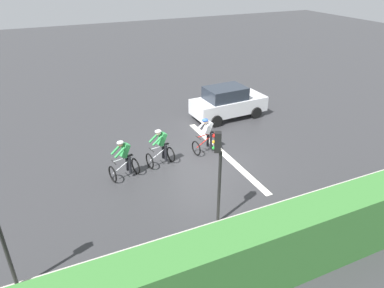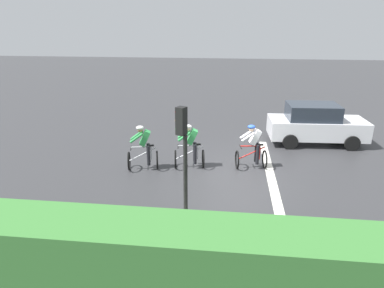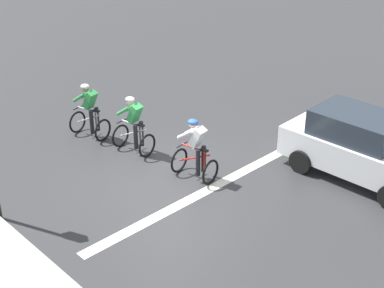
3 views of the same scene
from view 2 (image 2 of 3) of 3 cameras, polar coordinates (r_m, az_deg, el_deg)
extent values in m
plane|color=#333335|center=(12.41, 7.79, -4.82)|extent=(80.00, 80.00, 0.00)
cube|color=#ADA89E|center=(7.88, -7.33, -20.41)|extent=(2.80, 18.81, 0.12)
cube|color=#387533|center=(6.38, -10.41, -20.59)|extent=(1.10, 18.81, 2.05)
cube|color=silver|center=(12.49, 12.91, -4.97)|extent=(7.00, 0.30, 0.01)
torus|color=black|center=(12.65, -10.43, -2.80)|extent=(0.68, 0.20, 0.68)
torus|color=black|center=(12.60, -5.81, -2.66)|extent=(0.68, 0.20, 0.68)
cylinder|color=silver|center=(12.52, -8.18, -1.67)|extent=(0.25, 0.97, 0.51)
cylinder|color=silver|center=(12.50, -6.78, -1.52)|extent=(0.04, 0.04, 0.55)
cylinder|color=silver|center=(12.43, -8.47, -0.50)|extent=(0.20, 0.71, 0.04)
cube|color=black|center=(12.40, -6.84, -0.25)|extent=(0.14, 0.24, 0.04)
cylinder|color=black|center=(12.46, -10.11, -0.66)|extent=(0.42, 0.12, 0.03)
cube|color=green|center=(12.30, -7.84, 1.03)|extent=(0.38, 0.46, 0.57)
sphere|color=#9E7051|center=(12.22, -8.63, 2.38)|extent=(0.20, 0.20, 0.20)
ellipsoid|color=silver|center=(12.20, -8.64, 2.70)|extent=(0.29, 0.32, 0.14)
cylinder|color=black|center=(12.41, -7.25, -1.92)|extent=(0.12, 0.12, 0.74)
cylinder|color=black|center=(12.63, -7.23, -1.52)|extent=(0.12, 0.12, 0.74)
cylinder|color=green|center=(12.15, -9.22, 0.98)|extent=(0.19, 0.49, 0.37)
cylinder|color=green|center=(12.45, -9.15, 1.45)|extent=(0.19, 0.49, 0.37)
torus|color=black|center=(12.62, -2.77, -2.54)|extent=(0.68, 0.16, 0.68)
torus|color=black|center=(12.64, 1.86, -2.48)|extent=(0.68, 0.16, 0.68)
cylinder|color=silver|center=(12.53, -0.45, -1.45)|extent=(0.19, 0.98, 0.51)
cylinder|color=silver|center=(12.53, 0.95, -1.33)|extent=(0.04, 0.04, 0.55)
cylinder|color=silver|center=(12.43, -0.69, -0.27)|extent=(0.15, 0.71, 0.04)
cube|color=black|center=(12.43, 0.96, -0.06)|extent=(0.13, 0.23, 0.04)
cylinder|color=black|center=(12.44, -2.33, -0.40)|extent=(0.42, 0.10, 0.03)
cube|color=green|center=(12.32, 0.02, 1.24)|extent=(0.36, 0.45, 0.57)
sphere|color=beige|center=(12.22, -0.70, 2.61)|extent=(0.20, 0.20, 0.20)
ellipsoid|color=silver|center=(12.20, -0.70, 2.93)|extent=(0.28, 0.31, 0.14)
cylinder|color=black|center=(12.43, 0.51, -1.72)|extent=(0.12, 0.12, 0.74)
cylinder|color=black|center=(12.65, 0.46, -1.32)|extent=(0.12, 0.12, 0.74)
cylinder|color=green|center=(12.14, -1.30, 1.23)|extent=(0.16, 0.49, 0.37)
cylinder|color=green|center=(12.45, -1.33, 1.70)|extent=(0.16, 0.49, 0.37)
torus|color=black|center=(12.67, 7.50, -2.59)|extent=(0.68, 0.16, 0.68)
torus|color=black|center=(12.88, 11.98, -2.50)|extent=(0.68, 0.16, 0.68)
cylinder|color=red|center=(12.67, 9.82, -1.50)|extent=(0.19, 0.98, 0.51)
cylinder|color=red|center=(12.73, 11.18, -1.37)|extent=(0.04, 0.04, 0.55)
cylinder|color=red|center=(12.57, 9.67, -0.33)|extent=(0.15, 0.71, 0.04)
cube|color=black|center=(12.63, 11.27, -0.12)|extent=(0.13, 0.23, 0.04)
cylinder|color=black|center=(12.51, 8.06, -0.46)|extent=(0.42, 0.09, 0.03)
cube|color=white|center=(12.49, 10.45, 1.16)|extent=(0.36, 0.45, 0.57)
sphere|color=beige|center=(12.36, 9.84, 2.52)|extent=(0.20, 0.20, 0.20)
ellipsoid|color=#264CB2|center=(12.34, 9.86, 2.83)|extent=(0.28, 0.31, 0.14)
cylinder|color=black|center=(12.61, 10.83, -1.76)|extent=(0.12, 0.12, 0.74)
cylinder|color=black|center=(12.83, 10.61, -1.36)|extent=(0.12, 0.12, 0.74)
cylinder|color=white|center=(12.26, 9.31, 1.15)|extent=(0.16, 0.49, 0.37)
cylinder|color=white|center=(12.56, 9.04, 1.62)|extent=(0.16, 0.49, 0.37)
cube|color=silver|center=(16.03, 19.99, 2.53)|extent=(1.88, 4.17, 0.80)
cube|color=#262D38|center=(15.78, 19.42, 5.10)|extent=(1.59, 2.20, 0.66)
cylinder|color=black|center=(17.28, 23.18, 2.00)|extent=(0.25, 0.65, 0.64)
cylinder|color=black|center=(15.80, 25.03, 0.14)|extent=(0.25, 0.65, 0.64)
cylinder|color=black|center=(16.62, 14.88, 2.28)|extent=(0.25, 0.65, 0.64)
cylinder|color=black|center=(15.06, 15.98, 0.38)|extent=(0.25, 0.65, 0.64)
cube|color=#EAEACC|center=(17.13, 26.06, 3.10)|extent=(0.28, 0.09, 0.16)
cube|color=#EAEACC|center=(16.23, 27.32, 2.06)|extent=(0.28, 0.09, 0.16)
cylinder|color=black|center=(8.24, -1.08, -7.50)|extent=(0.10, 0.10, 2.70)
cube|color=black|center=(7.67, -1.78, 3.85)|extent=(0.27, 0.27, 0.64)
sphere|color=red|center=(7.68, -2.47, 5.40)|extent=(0.11, 0.11, 0.11)
sphere|color=orange|center=(7.73, -2.45, 3.97)|extent=(0.11, 0.11, 0.11)
sphere|color=green|center=(7.79, -2.43, 2.55)|extent=(0.11, 0.11, 0.11)
camera|label=1|loc=(6.24, -100.14, 23.10)|focal=32.92mm
camera|label=3|loc=(10.66, 85.38, 15.69)|focal=52.86mm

